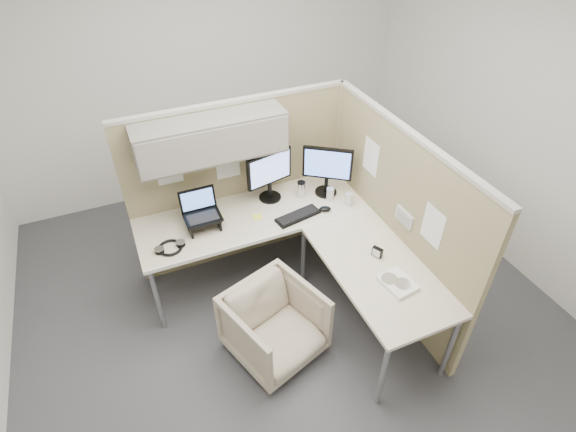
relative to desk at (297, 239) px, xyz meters
name	(u,v)px	position (x,y,z in m)	size (l,w,h in m)	color
ground	(289,310)	(-0.12, -0.13, -0.69)	(4.50, 4.50, 0.00)	#3D3D42
partition_back	(227,164)	(-0.34, 0.70, 0.41)	(2.00, 0.36, 1.63)	#978B63
partition_right	(392,217)	(0.78, -0.19, 0.13)	(0.07, 2.03, 1.63)	#978B63
desk	(297,239)	(0.00, 0.00, 0.00)	(2.00, 1.98, 0.73)	beige
office_chair	(275,323)	(-0.39, -0.46, -0.35)	(0.65, 0.61, 0.67)	#BDAF96
monitor_left	(269,172)	(-0.01, 0.57, 0.32)	(0.44, 0.20, 0.47)	black
monitor_right	(327,167)	(0.49, 0.44, 0.32)	(0.38, 0.28, 0.47)	black
laptop_station	(202,215)	(-0.67, 0.42, 0.16)	(0.30, 0.26, 0.31)	black
keyboard	(298,216)	(0.11, 0.21, 0.05)	(0.40, 0.13, 0.02)	black
mouse	(325,209)	(0.36, 0.20, 0.06)	(0.11, 0.07, 0.04)	black
travel_mug	(301,189)	(0.26, 0.48, 0.12)	(0.07, 0.07, 0.15)	silver
soda_can_green	(349,199)	(0.59, 0.20, 0.10)	(0.07, 0.07, 0.12)	silver
soda_can_silver	(330,194)	(0.48, 0.34, 0.10)	(0.07, 0.07, 0.12)	silver
sticky_note_c	(217,216)	(-0.53, 0.49, 0.05)	(0.08, 0.08, 0.01)	#EFFA42
sticky_note_d	(257,217)	(-0.21, 0.35, 0.05)	(0.08, 0.08, 0.01)	#EFFA42
headphones	(170,247)	(-0.98, 0.25, 0.06)	(0.24, 0.21, 0.04)	black
paper_stack	(398,283)	(0.44, -0.78, 0.06)	(0.23, 0.28, 0.03)	white
desk_clock	(377,252)	(0.47, -0.47, 0.08)	(0.07, 0.09, 0.08)	black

